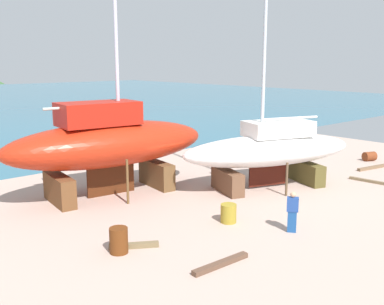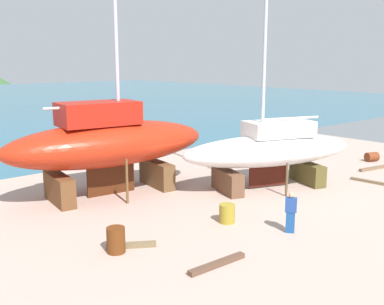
{
  "view_description": "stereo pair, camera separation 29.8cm",
  "coord_description": "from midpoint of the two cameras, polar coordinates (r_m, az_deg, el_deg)",
  "views": [
    {
      "loc": [
        -13.53,
        -17.92,
        6.49
      ],
      "look_at": [
        1.18,
        -1.44,
        1.99
      ],
      "focal_mm": 42.0,
      "sensor_mm": 36.0,
      "label": 1
    },
    {
      "loc": [
        -13.31,
        -18.12,
        6.49
      ],
      "look_at": [
        1.18,
        -1.44,
        1.99
      ],
      "focal_mm": 42.0,
      "sensor_mm": 36.0,
      "label": 2
    }
  ],
  "objects": [
    {
      "name": "barrel_rust_near",
      "position": [
        31.87,
        12.71,
        0.04
      ],
      "size": [
        1.03,
        0.92,
        0.62
      ],
      "primitive_type": "cylinder",
      "rotation": [
        1.57,
        0.0,
        4.27
      ],
      "color": "#283129",
      "rests_on": "ground"
    },
    {
      "name": "timber_short_cross",
      "position": [
        14.93,
        3.09,
        -13.92
      ],
      "size": [
        2.29,
        0.33,
        0.16
      ],
      "primitive_type": "cube",
      "rotation": [
        0.0,
        0.0,
        3.1
      ],
      "color": "brown",
      "rests_on": "ground"
    },
    {
      "name": "worker",
      "position": [
        17.77,
        12.16,
        -7.31
      ],
      "size": [
        0.45,
        0.5,
        1.61
      ],
      "rotation": [
        0.0,
        0.0,
        0.63
      ],
      "color": "navy",
      "rests_on": "ground"
    },
    {
      "name": "sailboat_large_starboard",
      "position": [
        23.52,
        9.53,
        0.43
      ],
      "size": [
        10.04,
        6.1,
        15.79
      ],
      "rotation": [
        0.0,
        0.0,
        2.8
      ],
      "color": "brown",
      "rests_on": "ground"
    },
    {
      "name": "timber_long_aft",
      "position": [
        29.85,
        21.93,
        -1.73
      ],
      "size": [
        2.96,
        0.79,
        0.17
      ],
      "primitive_type": "cube",
      "rotation": [
        0.0,
        0.0,
        2.95
      ],
      "color": "brown",
      "rests_on": "ground"
    },
    {
      "name": "ground_plane",
      "position": [
        20.66,
        1.36,
        -6.79
      ],
      "size": [
        43.63,
        43.63,
        0.0
      ],
      "primitive_type": "plane",
      "color": "tan"
    },
    {
      "name": "barrel_tipped_right",
      "position": [
        32.06,
        5.6,
        0.32
      ],
      "size": [
        1.1,
        1.02,
        0.6
      ],
      "primitive_type": "cylinder",
      "rotation": [
        1.57,
        0.0,
        2.18
      ],
      "color": "maroon",
      "rests_on": "ground"
    },
    {
      "name": "barrel_ochre",
      "position": [
        15.93,
        -9.83,
        -10.94
      ],
      "size": [
        0.7,
        0.7,
        0.9
      ],
      "primitive_type": "cylinder",
      "rotation": [
        0.0,
        0.0,
        3.04
      ],
      "color": "#5C2C10",
      "rests_on": "ground"
    },
    {
      "name": "barrel_tar_black",
      "position": [
        18.57,
        4.19,
        -7.71
      ],
      "size": [
        0.9,
        0.9,
        0.77
      ],
      "primitive_type": "cylinder",
      "rotation": [
        0.0,
        0.0,
        2.55
      ],
      "color": "olive",
      "rests_on": "ground"
    },
    {
      "name": "timber_plank_near",
      "position": [
        16.36,
        -7.92,
        -11.62
      ],
      "size": [
        1.61,
        1.12,
        0.18
      ],
      "primitive_type": "cube",
      "rotation": [
        0.0,
        0.0,
        2.58
      ],
      "color": "brown",
      "rests_on": "ground"
    },
    {
      "name": "timber_plank_far",
      "position": [
        26.35,
        21.24,
        -3.39
      ],
      "size": [
        0.39,
        2.17,
        0.14
      ],
      "primitive_type": "cube",
      "rotation": [
        0.0,
        0.0,
        1.67
      ],
      "color": "brown",
      "rests_on": "ground"
    },
    {
      "name": "sailboat_far_slipway",
      "position": [
        22.16,
        -10.9,
        1.19
      ],
      "size": [
        10.69,
        4.55,
        15.44
      ],
      "rotation": [
        0.0,
        0.0,
        -0.12
      ],
      "color": "brown",
      "rests_on": "ground"
    },
    {
      "name": "barrel_tipped_center",
      "position": [
        31.94,
        21.36,
        -0.46
      ],
      "size": [
        0.96,
        0.86,
        0.61
      ],
      "primitive_type": "cylinder",
      "rotation": [
        1.57,
        0.0,
        4.33
      ],
      "color": "brown",
      "rests_on": "ground"
    },
    {
      "name": "timber_long_fore",
      "position": [
        34.66,
        13.06,
        0.57
      ],
      "size": [
        1.71,
        2.3,
        0.17
      ],
      "primitive_type": "cube",
      "rotation": [
        0.0,
        0.0,
        0.95
      ],
      "color": "brown",
      "rests_on": "ground"
    }
  ]
}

